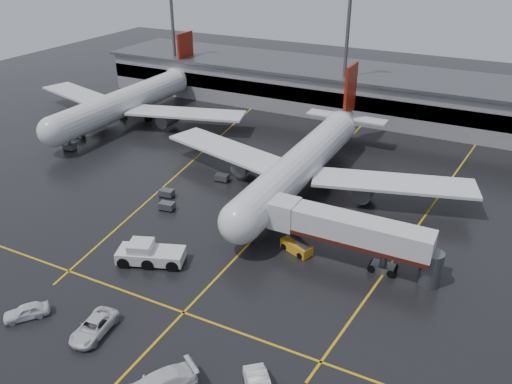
% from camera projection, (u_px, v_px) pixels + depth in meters
% --- Properties ---
extents(ground, '(220.00, 220.00, 0.00)m').
position_uv_depth(ground, '(276.00, 215.00, 69.14)').
color(ground, black).
rests_on(ground, ground).
extents(apron_line_centre, '(0.25, 90.00, 0.02)m').
position_uv_depth(apron_line_centre, '(276.00, 215.00, 69.14)').
color(apron_line_centre, gold).
rests_on(apron_line_centre, ground).
extents(apron_line_stop, '(60.00, 0.25, 0.02)m').
position_uv_depth(apron_line_stop, '(184.00, 312.00, 51.69)').
color(apron_line_stop, gold).
rests_on(apron_line_stop, ground).
extents(apron_line_left, '(9.99, 69.35, 0.02)m').
position_uv_depth(apron_line_left, '(192.00, 161.00, 85.12)').
color(apron_line_left, gold).
rests_on(apron_line_left, ground).
extents(apron_line_right, '(7.57, 69.64, 0.02)m').
position_uv_depth(apron_line_right, '(427.00, 213.00, 69.82)').
color(apron_line_right, gold).
rests_on(apron_line_right, ground).
extents(terminal, '(122.00, 19.00, 8.60)m').
position_uv_depth(terminal, '(375.00, 93.00, 105.18)').
color(terminal, gray).
rests_on(terminal, ground).
extents(light_mast_left, '(3.00, 1.20, 25.45)m').
position_uv_depth(light_mast_left, '(173.00, 29.00, 113.95)').
color(light_mast_left, '#595B60').
rests_on(light_mast_left, ground).
extents(light_mast_mid, '(3.00, 1.20, 25.45)m').
position_uv_depth(light_mast_mid, '(347.00, 46.00, 97.84)').
color(light_mast_mid, '#595B60').
rests_on(light_mast_mid, ground).
extents(main_airliner, '(48.80, 45.60, 14.10)m').
position_uv_depth(main_airliner, '(305.00, 161.00, 74.91)').
color(main_airliner, silver).
rests_on(main_airliner, ground).
extents(second_airliner, '(48.80, 45.60, 14.10)m').
position_uv_depth(second_airliner, '(130.00, 100.00, 101.34)').
color(second_airliner, silver).
rests_on(second_airliner, ground).
extents(jet_bridge, '(19.90, 3.40, 6.05)m').
position_uv_depth(jet_bridge, '(350.00, 233.00, 57.81)').
color(jet_bridge, silver).
rests_on(jet_bridge, ground).
extents(pushback_tractor, '(8.20, 5.54, 2.72)m').
position_uv_depth(pushback_tractor, '(149.00, 254.00, 59.04)').
color(pushback_tractor, silver).
rests_on(pushback_tractor, ground).
extents(belt_loader, '(4.26, 2.98, 2.49)m').
position_uv_depth(belt_loader, '(297.00, 247.00, 61.25)').
color(belt_loader, orange).
rests_on(belt_loader, ground).
extents(service_van_a, '(3.18, 5.73, 1.52)m').
position_uv_depth(service_van_a, '(94.00, 327.00, 48.72)').
color(service_van_a, silver).
rests_on(service_van_a, ground).
extents(service_van_d, '(4.07, 4.43, 1.47)m').
position_uv_depth(service_van_d, '(26.00, 311.00, 50.75)').
color(service_van_d, white).
rests_on(service_van_d, ground).
extents(baggage_cart_a, '(2.17, 1.58, 1.12)m').
position_uv_depth(baggage_cart_a, '(167.00, 206.00, 70.24)').
color(baggage_cart_a, '#595B60').
rests_on(baggage_cart_a, ground).
extents(baggage_cart_b, '(2.15, 1.54, 1.12)m').
position_uv_depth(baggage_cart_b, '(167.00, 193.00, 73.71)').
color(baggage_cart_b, '#595B60').
rests_on(baggage_cart_b, ground).
extents(baggage_cart_c, '(2.12, 1.50, 1.12)m').
position_uv_depth(baggage_cart_c, '(222.00, 177.00, 78.25)').
color(baggage_cart_c, '#595B60').
rests_on(baggage_cart_c, ground).
extents(baggage_cart_d, '(2.20, 1.64, 1.12)m').
position_uv_depth(baggage_cart_d, '(78.00, 135.00, 94.35)').
color(baggage_cart_d, '#595B60').
rests_on(baggage_cart_d, ground).
extents(baggage_cart_e, '(2.20, 1.64, 1.12)m').
position_uv_depth(baggage_cart_e, '(70.00, 147.00, 89.14)').
color(baggage_cart_e, '#595B60').
rests_on(baggage_cart_e, ground).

